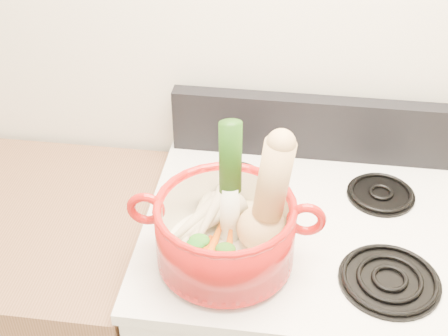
# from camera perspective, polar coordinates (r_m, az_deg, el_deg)

# --- Properties ---
(wall_back) EXTENTS (3.50, 0.02, 2.60)m
(wall_back) POSITION_cam_1_polar(r_m,az_deg,el_deg) (1.64, 8.77, 12.29)
(wall_back) COLOR white
(wall_back) RESTS_ON floor
(cooktop) EXTENTS (0.78, 0.67, 0.03)m
(cooktop) POSITION_cam_1_polar(r_m,az_deg,el_deg) (1.54, 7.33, -5.63)
(cooktop) COLOR silver
(cooktop) RESTS_ON stove_body
(control_backsplash) EXTENTS (0.76, 0.05, 0.18)m
(control_backsplash) POSITION_cam_1_polar(r_m,az_deg,el_deg) (1.72, 7.95, 3.71)
(control_backsplash) COLOR black
(control_backsplash) RESTS_ON cooktop
(burner_front_left) EXTENTS (0.22, 0.22, 0.02)m
(burner_front_left) POSITION_cam_1_polar(r_m,az_deg,el_deg) (1.42, -0.56, -8.60)
(burner_front_left) COLOR black
(burner_front_left) RESTS_ON cooktop
(burner_front_right) EXTENTS (0.22, 0.22, 0.02)m
(burner_front_right) POSITION_cam_1_polar(r_m,az_deg,el_deg) (1.43, 14.90, -9.80)
(burner_front_right) COLOR black
(burner_front_right) RESTS_ON cooktop
(burner_back_left) EXTENTS (0.17, 0.17, 0.02)m
(burner_back_left) POSITION_cam_1_polar(r_m,az_deg,el_deg) (1.64, 0.95, -1.16)
(burner_back_left) COLOR black
(burner_back_left) RESTS_ON cooktop
(burner_back_right) EXTENTS (0.17, 0.17, 0.02)m
(burner_back_right) POSITION_cam_1_polar(r_m,az_deg,el_deg) (1.65, 14.16, -2.24)
(burner_back_right) COLOR black
(burner_back_right) RESTS_ON cooktop
(dutch_oven) EXTENTS (0.32, 0.32, 0.15)m
(dutch_oven) POSITION_cam_1_polar(r_m,az_deg,el_deg) (1.37, 0.11, -5.84)
(dutch_oven) COLOR #AE120E
(dutch_oven) RESTS_ON burner_front_left
(pot_handle_left) EXTENTS (0.09, 0.02, 0.09)m
(pot_handle_left) POSITION_cam_1_polar(r_m,az_deg,el_deg) (1.36, -7.15, -3.71)
(pot_handle_left) COLOR #AE120E
(pot_handle_left) RESTS_ON dutch_oven
(pot_handle_right) EXTENTS (0.09, 0.02, 0.09)m
(pot_handle_right) POSITION_cam_1_polar(r_m,az_deg,el_deg) (1.33, 7.54, -4.68)
(pot_handle_right) COLOR #AE120E
(pot_handle_right) RESTS_ON dutch_oven
(squash) EXTENTS (0.17, 0.15, 0.29)m
(squash) POSITION_cam_1_polar(r_m,az_deg,el_deg) (1.31, 3.60, -2.57)
(squash) COLOR tan
(squash) RESTS_ON dutch_oven
(leek) EXTENTS (0.06, 0.07, 0.32)m
(leek) POSITION_cam_1_polar(r_m,az_deg,el_deg) (1.32, 0.56, -1.24)
(leek) COLOR white
(leek) RESTS_ON dutch_oven
(ginger) EXTENTS (0.08, 0.06, 0.04)m
(ginger) POSITION_cam_1_polar(r_m,az_deg,el_deg) (1.46, 2.33, -3.95)
(ginger) COLOR tan
(ginger) RESTS_ON dutch_oven
(parsnip_0) EXTENTS (0.09, 0.21, 0.06)m
(parsnip_0) POSITION_cam_1_polar(r_m,az_deg,el_deg) (1.41, -2.90, -5.48)
(parsnip_0) COLOR beige
(parsnip_0) RESTS_ON dutch_oven
(parsnip_1) EXTENTS (0.19, 0.18, 0.06)m
(parsnip_1) POSITION_cam_1_polar(r_m,az_deg,el_deg) (1.41, -1.86, -5.04)
(parsnip_1) COLOR beige
(parsnip_1) RESTS_ON dutch_oven
(parsnip_2) EXTENTS (0.08, 0.18, 0.05)m
(parsnip_2) POSITION_cam_1_polar(r_m,az_deg,el_deg) (1.41, -2.00, -4.91)
(parsnip_2) COLOR beige
(parsnip_2) RESTS_ON dutch_oven
(parsnip_3) EXTENTS (0.13, 0.17, 0.05)m
(parsnip_3) POSITION_cam_1_polar(r_m,az_deg,el_deg) (1.40, -3.15, -5.08)
(parsnip_3) COLOR beige
(parsnip_3) RESTS_ON dutch_oven
(parsnip_4) EXTENTS (0.11, 0.19, 0.05)m
(parsnip_4) POSITION_cam_1_polar(r_m,az_deg,el_deg) (1.43, -1.03, -3.76)
(parsnip_4) COLOR #EEE7C2
(parsnip_4) RESTS_ON dutch_oven
(parsnip_5) EXTENTS (0.09, 0.21, 0.06)m
(parsnip_5) POSITION_cam_1_polar(r_m,az_deg,el_deg) (1.40, -1.13, -4.06)
(parsnip_5) COLOR beige
(parsnip_5) RESTS_ON dutch_oven
(carrot_0) EXTENTS (0.06, 0.17, 0.05)m
(carrot_0) POSITION_cam_1_polar(r_m,az_deg,el_deg) (1.37, -1.10, -7.36)
(carrot_0) COLOR #CE570A
(carrot_0) RESTS_ON dutch_oven
(carrot_1) EXTENTS (0.05, 0.14, 0.04)m
(carrot_1) POSITION_cam_1_polar(r_m,az_deg,el_deg) (1.33, -2.01, -8.35)
(carrot_1) COLOR #B95209
(carrot_1) RESTS_ON dutch_oven
(carrot_2) EXTENTS (0.04, 0.17, 0.05)m
(carrot_2) POSITION_cam_1_polar(r_m,az_deg,el_deg) (1.34, 0.40, -8.10)
(carrot_2) COLOR #D6540A
(carrot_2) RESTS_ON dutch_oven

